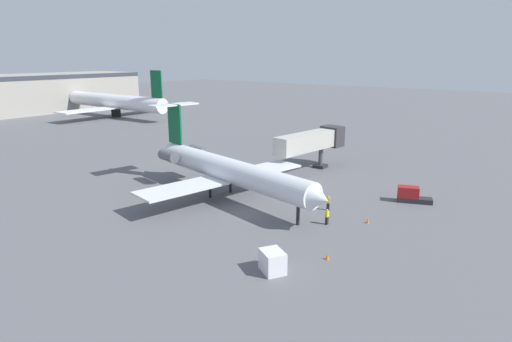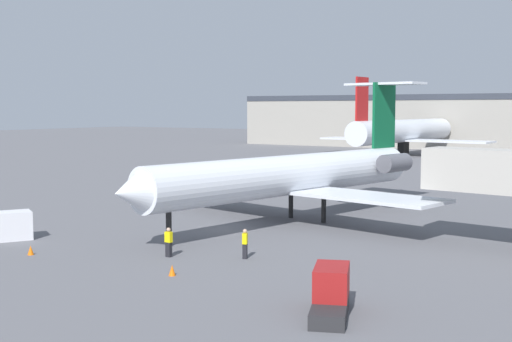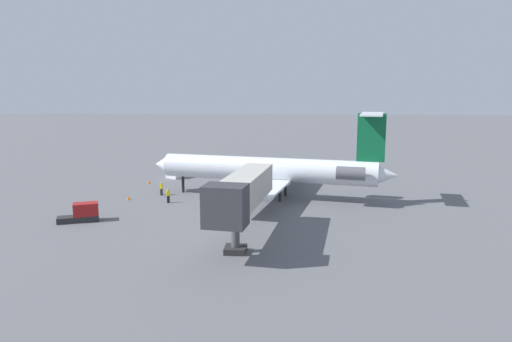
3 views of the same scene
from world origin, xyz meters
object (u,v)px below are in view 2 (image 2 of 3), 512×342
cargo_container_uld (14,225)px  traffic_cone_mid (31,250)px  ground_crew_marshaller (169,242)px  traffic_cone_near (172,270)px  ground_crew_loader (245,244)px  parked_airliner_west_end (403,132)px  regional_jet (297,173)px  baggage_tug_lead (331,293)px

cargo_container_uld → traffic_cone_mid: cargo_container_uld is taller
traffic_cone_mid → ground_crew_marshaller: bearing=28.3°
traffic_cone_near → traffic_cone_mid: size_ratio=1.00×
ground_crew_loader → traffic_cone_near: size_ratio=3.07×
ground_crew_marshaller → parked_airliner_west_end: 89.63m
traffic_cone_mid → ground_crew_loader: bearing=27.6°
regional_jet → traffic_cone_near: bearing=-82.1°
cargo_container_uld → parked_airliner_west_end: 89.33m
ground_crew_marshaller → baggage_tug_lead: (12.46, -4.70, -0.02)m
regional_jet → cargo_container_uld: 20.01m
ground_crew_marshaller → baggage_tug_lead: 13.32m
ground_crew_loader → traffic_cone_mid: size_ratio=3.07×
ground_crew_loader → baggage_tug_lead: (8.53, -6.63, -0.02)m
ground_crew_marshaller → traffic_cone_mid: bearing=-151.7°
ground_crew_marshaller → parked_airliner_west_end: size_ratio=0.04×
parked_airliner_west_end → cargo_container_uld: bearing=-86.1°
regional_jet → cargo_container_uld: size_ratio=11.54×
cargo_container_uld → parked_airliner_west_end: (-6.03, 89.06, 3.42)m
parked_airliner_west_end → baggage_tug_lead: bearing=-71.9°
ground_crew_loader → baggage_tug_lead: baggage_tug_lead is taller
regional_jet → traffic_cone_mid: 19.94m
ground_crew_marshaller → traffic_cone_near: size_ratio=3.07×
traffic_cone_near → regional_jet: bearing=97.9°
regional_jet → ground_crew_marshaller: 14.57m
regional_jet → traffic_cone_near: regional_jet is taller
ground_crew_marshaller → traffic_cone_near: (2.92, -3.28, -0.58)m
regional_jet → cargo_container_uld: regional_jet is taller
regional_jet → ground_crew_loader: regional_jet is taller
traffic_cone_near → traffic_cone_mid: 10.03m
baggage_tug_lead → parked_airliner_west_end: (-30.25, 92.48, 3.50)m
traffic_cone_near → ground_crew_loader: bearing=79.1°
regional_jet → ground_crew_marshaller: regional_jet is taller
parked_airliner_west_end → ground_crew_marshaller: bearing=-78.5°
ground_crew_loader → regional_jet: bearing=105.5°
baggage_tug_lead → traffic_cone_near: baggage_tug_lead is taller
ground_crew_marshaller → cargo_container_uld: size_ratio=0.63×
ground_crew_marshaller → traffic_cone_mid: 8.09m
regional_jet → baggage_tug_lead: regional_jet is taller
ground_crew_marshaller → cargo_container_uld: 11.84m
cargo_container_uld → traffic_cone_near: (14.68, -2.00, -0.64)m
regional_jet → ground_crew_loader: bearing=-74.5°
ground_crew_marshaller → ground_crew_loader: size_ratio=1.00×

